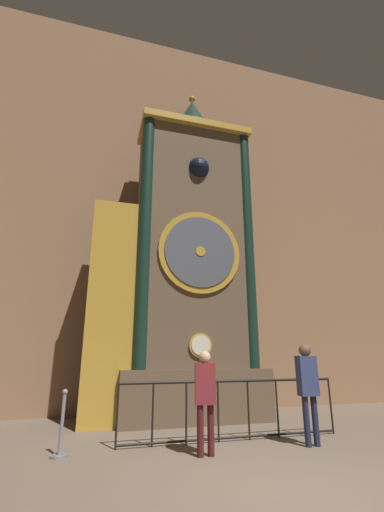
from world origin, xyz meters
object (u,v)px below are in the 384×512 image
(visitor_far, at_px, (308,383))
(clock_tower, at_px, (181,265))
(visitor_near, at_px, (205,391))
(stanchion_post, at_px, (61,434))

(visitor_far, bearing_deg, clock_tower, 125.69)
(visitor_near, relative_size, stanchion_post, 1.60)
(visitor_near, bearing_deg, clock_tower, 97.79)
(visitor_far, relative_size, stanchion_post, 1.73)
(clock_tower, bearing_deg, stanchion_post, -137.36)
(clock_tower, xyz_separation_m, stanchion_post, (-2.57, -2.37, -3.61))
(visitor_near, distance_m, visitor_far, 2.02)
(clock_tower, bearing_deg, visitor_near, -96.16)
(visitor_near, distance_m, stanchion_post, 2.42)
(visitor_far, height_order, stanchion_post, visitor_far)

